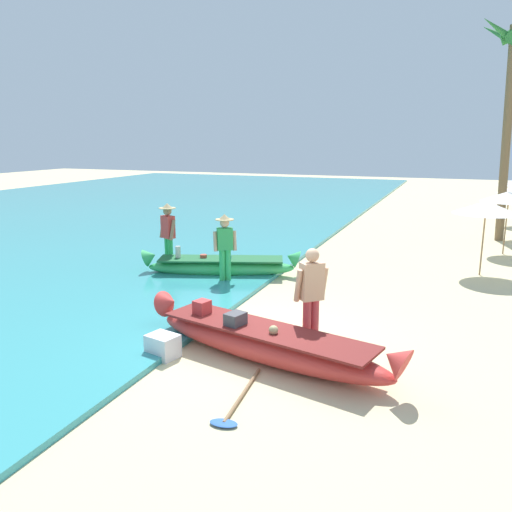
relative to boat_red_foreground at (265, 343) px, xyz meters
The scene contains 12 objects.
ground_plane 0.78m from the boat_red_foreground, 110.63° to the left, with size 80.00×80.00×0.00m, color beige.
sea 16.01m from the boat_red_foreground, 147.19° to the left, with size 24.00×56.00×0.10m, color teal.
boat_red_foreground is the anchor object (origin of this frame).
boat_green_midground 5.21m from the boat_red_foreground, 123.10° to the left, with size 3.96×1.95×0.76m.
person_vendor_hatted 4.52m from the boat_red_foreground, 123.02° to the left, with size 0.56×0.47×1.70m.
person_tourist_customer 1.08m from the boat_red_foreground, 45.35° to the left, with size 0.54×0.53×1.75m.
person_vendor_assistant 6.27m from the boat_red_foreground, 134.87° to the left, with size 0.58×0.45×1.79m.
parasol_row_0 7.82m from the boat_red_foreground, 64.53° to the left, with size 1.60×1.60×1.91m.
parasol_row_1 10.76m from the boat_red_foreground, 67.81° to the left, with size 1.60×1.60×1.91m.
palm_tree_leaning_seaward 13.87m from the boat_red_foreground, 72.38° to the left, with size 2.48×2.50×7.26m.
cooler_box 1.65m from the boat_red_foreground, 162.74° to the right, with size 0.48×0.38×0.37m, color silver.
paddle 1.50m from the boat_red_foreground, 83.83° to the right, with size 0.38×1.66×0.05m.
Camera 1 is at (2.93, -7.79, 3.44)m, focal length 36.11 mm.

